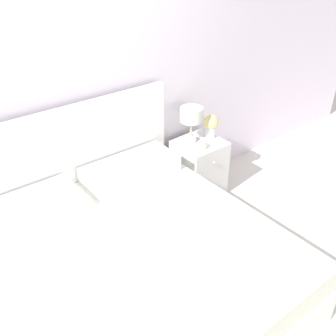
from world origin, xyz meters
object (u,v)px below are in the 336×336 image
(nightstand, at_px, (198,168))
(flower_vase, at_px, (211,125))
(bed, at_px, (130,265))
(table_lamp, at_px, (191,117))
(alarm_clock, at_px, (202,146))

(nightstand, bearing_deg, flower_vase, 3.98)
(bed, relative_size, table_lamp, 5.70)
(nightstand, relative_size, flower_vase, 2.53)
(table_lamp, relative_size, flower_vase, 1.47)
(table_lamp, distance_m, alarm_clock, 0.28)
(bed, bearing_deg, nightstand, 28.13)
(flower_vase, relative_size, alarm_clock, 2.77)
(bed, xyz_separation_m, table_lamp, (1.17, 0.72, 0.54))
(table_lamp, height_order, alarm_clock, table_lamp)
(alarm_clock, bearing_deg, table_lamp, 84.61)
(table_lamp, bearing_deg, nightstand, -49.16)
(bed, height_order, alarm_clock, bed)
(nightstand, relative_size, alarm_clock, 6.99)
(flower_vase, bearing_deg, nightstand, -176.02)
(bed, xyz_separation_m, alarm_clock, (1.16, 0.55, 0.32))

